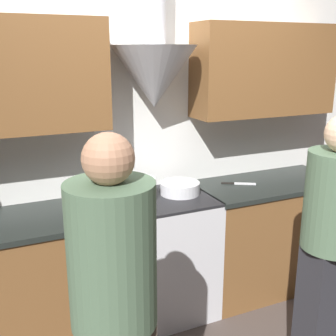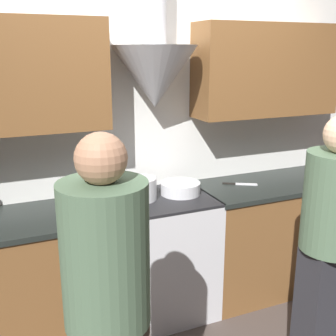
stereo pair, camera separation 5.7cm
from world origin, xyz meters
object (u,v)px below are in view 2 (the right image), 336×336
(person_foreground_right, at_px, (331,247))
(stove_range, at_px, (163,255))
(stock_pot, at_px, (140,189))
(person_foreground_left, at_px, (108,316))
(orange_fruit, at_px, (327,175))
(mixing_bowl, at_px, (180,188))

(person_foreground_right, bearing_deg, stove_range, 118.44)
(stock_pot, relative_size, person_foreground_right, 0.15)
(stove_range, relative_size, person_foreground_left, 0.55)
(stock_pot, bearing_deg, stove_range, -14.21)
(stock_pot, relative_size, orange_fruit, 3.34)
(stove_range, bearing_deg, mixing_bowl, 12.14)
(orange_fruit, distance_m, person_foreground_left, 2.42)
(stock_pot, distance_m, orange_fruit, 1.59)
(mixing_bowl, bearing_deg, person_foreground_left, -125.89)
(mixing_bowl, bearing_deg, stock_pot, 178.91)
(orange_fruit, height_order, person_foreground_right, person_foreground_right)
(orange_fruit, distance_m, person_foreground_right, 1.27)
(stove_range, height_order, orange_fruit, orange_fruit)
(person_foreground_left, bearing_deg, stove_range, 58.52)
(stove_range, bearing_deg, orange_fruit, -4.34)
(orange_fruit, relative_size, person_foreground_right, 0.04)
(person_foreground_right, bearing_deg, orange_fruit, 47.99)
(mixing_bowl, relative_size, orange_fruit, 4.08)
(stove_range, xyz_separation_m, orange_fruit, (1.42, -0.11, 0.49))
(stock_pot, xyz_separation_m, orange_fruit, (1.58, -0.15, -0.04))
(mixing_bowl, bearing_deg, person_foreground_right, -69.26)
(stove_range, bearing_deg, person_foreground_left, -121.48)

